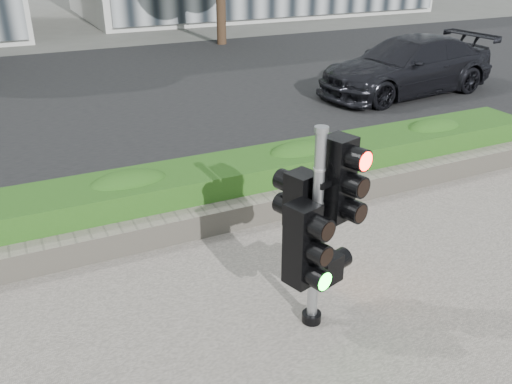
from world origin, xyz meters
The scene contains 7 objects.
ground centered at (0.00, 0.00, 0.00)m, with size 120.00×120.00×0.00m, color #51514C.
road centered at (0.00, 10.00, 0.01)m, with size 60.00×13.00×0.02m, color black.
curb centered at (0.00, 3.15, 0.06)m, with size 60.00×0.25×0.12m, color gray.
stone_wall centered at (0.00, 1.90, 0.20)m, with size 12.00×0.32×0.34m, color gray.
hedge centered at (0.00, 2.55, 0.37)m, with size 12.00×1.00×0.68m, color #41892A.
traffic_signal centered at (-0.02, -0.35, 1.22)m, with size 0.78×0.66×2.15m.
car_dark centered at (6.99, 6.62, 0.73)m, with size 2.00×4.92×1.43m, color black.
Camera 1 is at (-2.56, -4.28, 3.69)m, focal length 38.00 mm.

